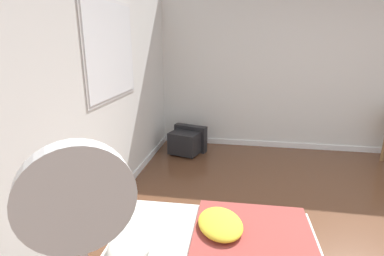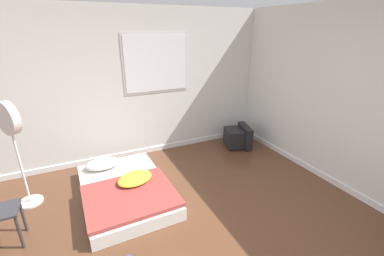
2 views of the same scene
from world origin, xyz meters
name	(u,v)px [view 2 (image 2 of 2)]	position (x,y,z in m)	size (l,w,h in m)	color
wall_back	(128,87)	(0.01, 2.71, 1.29)	(7.49, 0.08, 2.60)	silver
mattress_bed	(125,188)	(-0.41, 1.47, 0.12)	(1.18, 1.74, 0.32)	silver
crt_tv	(238,137)	(2.00, 2.16, 0.20)	(0.57, 0.60, 0.43)	black
side_stool	(3,218)	(-1.75, 1.14, 0.35)	(0.34, 0.34, 0.44)	#333338
standing_fan	(11,132)	(-1.62, 1.86, 1.05)	(0.31, 0.40, 1.44)	silver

